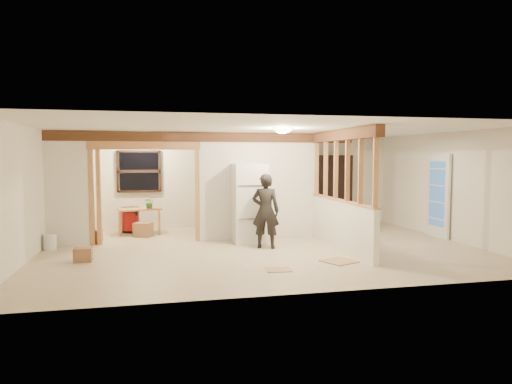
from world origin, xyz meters
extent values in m
cube|color=beige|center=(0.00, 0.00, -0.01)|extent=(9.00, 6.50, 0.01)
cube|color=white|center=(0.00, 0.00, 2.50)|extent=(9.00, 6.50, 0.01)
cube|color=silver|center=(0.00, 3.25, 1.25)|extent=(9.00, 0.01, 2.50)
cube|color=silver|center=(0.00, -3.25, 1.25)|extent=(9.00, 0.01, 2.50)
cube|color=silver|center=(-4.50, 0.00, 1.25)|extent=(0.01, 6.50, 2.50)
cube|color=silver|center=(4.50, 0.00, 1.25)|extent=(0.01, 6.50, 2.50)
cube|color=silver|center=(-4.05, 1.20, 1.25)|extent=(0.90, 0.12, 2.50)
cube|color=silver|center=(0.20, 1.20, 1.25)|extent=(2.80, 0.12, 2.50)
cube|color=tan|center=(-2.40, 1.20, 1.10)|extent=(2.46, 0.14, 2.20)
cube|color=#58311E|center=(-1.00, 1.20, 2.38)|extent=(7.00, 0.18, 0.22)
cube|color=#58311E|center=(1.60, -0.40, 2.38)|extent=(0.18, 3.30, 0.22)
cube|color=silver|center=(1.60, -0.40, 0.50)|extent=(0.12, 3.20, 1.00)
cube|color=tan|center=(1.60, -0.40, 1.66)|extent=(0.14, 3.20, 1.32)
cube|color=black|center=(-2.60, 3.17, 1.55)|extent=(1.12, 0.10, 1.10)
cube|color=white|center=(4.42, 0.40, 1.00)|extent=(0.12, 0.86, 2.00)
ellipsoid|color=#FFEABF|center=(0.30, -0.50, 2.48)|extent=(0.36, 0.36, 0.16)
ellipsoid|color=#FFEABF|center=(-2.50, 2.30, 2.48)|extent=(0.32, 0.32, 0.14)
ellipsoid|color=#FFD88C|center=(-2.00, 1.60, 2.18)|extent=(0.07, 0.07, 0.07)
cube|color=white|center=(-0.11, 0.78, 0.89)|extent=(0.73, 0.71, 1.78)
imported|color=#2B2626|center=(0.08, 0.02, 0.79)|extent=(0.68, 0.56, 1.59)
cube|color=tan|center=(-2.58, 2.41, 0.33)|extent=(1.12, 0.72, 0.65)
imported|color=#2F6929|center=(-2.33, 2.34, 0.80)|extent=(0.32, 0.29, 0.31)
cylinder|color=#9F1010|center=(-2.82, 2.77, 0.33)|extent=(0.63, 0.63, 0.65)
cube|color=black|center=(2.83, 3.02, 0.99)|extent=(0.99, 0.33, 1.98)
cylinder|color=white|center=(-4.34, 0.80, 0.16)|extent=(0.34, 0.34, 0.33)
cube|color=#9D6C4C|center=(-2.49, 2.03, 0.17)|extent=(0.49, 0.46, 0.34)
cube|color=#9D6C4C|center=(-3.56, 1.39, 0.15)|extent=(0.39, 0.39, 0.30)
cube|color=#9D6C4C|center=(-3.50, -0.48, 0.13)|extent=(0.32, 0.26, 0.26)
cube|color=tan|center=(1.11, -1.51, 0.01)|extent=(0.71, 0.71, 0.02)
cube|color=tan|center=(-0.15, -1.87, 0.01)|extent=(0.46, 0.38, 0.01)
camera|label=1|loc=(-2.17, -9.26, 1.92)|focal=32.00mm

